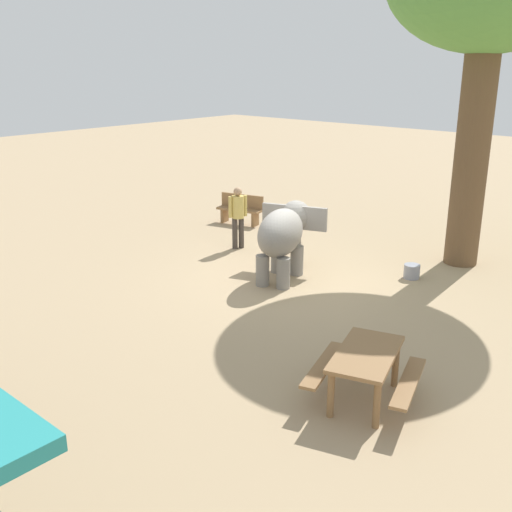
{
  "coord_description": "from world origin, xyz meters",
  "views": [
    {
      "loc": [
        -7.84,
        10.09,
        4.74
      ],
      "look_at": [
        0.07,
        1.1,
        0.8
      ],
      "focal_mm": 42.13,
      "sensor_mm": 36.0,
      "label": 1
    }
  ],
  "objects": [
    {
      "name": "ground_plane",
      "position": [
        0.0,
        0.0,
        0.0
      ],
      "size": [
        60.0,
        60.0,
        0.0
      ],
      "primitive_type": "plane",
      "color": "tan"
    },
    {
      "name": "picnic_table_near",
      "position": [
        -3.95,
        3.3,
        0.59
      ],
      "size": [
        1.86,
        1.87,
        0.78
      ],
      "rotation": [
        0.0,
        0.0,
        1.87
      ],
      "color": "olive",
      "rests_on": "ground_plane"
    },
    {
      "name": "person_handler",
      "position": [
        2.48,
        -0.93,
        0.95
      ],
      "size": [
        0.32,
        0.47,
        1.62
      ],
      "rotation": [
        0.0,
        0.0,
        2.69
      ],
      "color": "#3F3833",
      "rests_on": "ground_plane"
    },
    {
      "name": "wooden_bench",
      "position": [
        4.12,
        -2.79,
        0.47
      ],
      "size": [
        1.46,
        0.73,
        0.88
      ],
      "rotation": [
        0.0,
        0.0,
        0.24
      ],
      "color": "olive",
      "rests_on": "ground_plane"
    },
    {
      "name": "feed_bucket",
      "position": [
        -2.03,
        -1.86,
        0.16
      ],
      "size": [
        0.36,
        0.36,
        0.32
      ],
      "primitive_type": "cylinder",
      "color": "gray",
      "rests_on": "ground_plane"
    },
    {
      "name": "elephant",
      "position": [
        0.23,
        -0.03,
        1.03
      ],
      "size": [
        1.77,
        2.33,
        1.62
      ],
      "rotation": [
        0.0,
        0.0,
        5.05
      ],
      "color": "gray",
      "rests_on": "ground_plane"
    }
  ]
}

